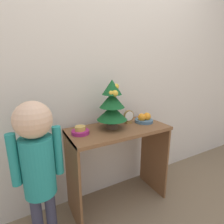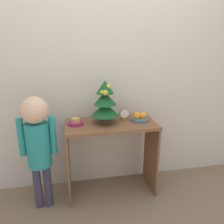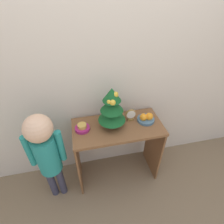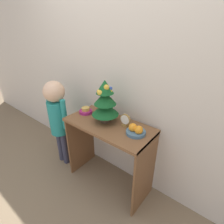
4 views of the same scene
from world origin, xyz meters
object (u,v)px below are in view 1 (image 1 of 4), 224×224
at_px(singing_bowl, 80,131).
at_px(child_figure, 37,158).
at_px(desk_clock, 129,117).
at_px(fruit_bowl, 144,119).
at_px(mini_tree, 112,104).

height_order(singing_bowl, child_figure, child_figure).
relative_size(singing_bowl, desk_clock, 1.11).
relative_size(fruit_bowl, desk_clock, 1.36).
xyz_separation_m(fruit_bowl, singing_bowl, (-0.65, 0.01, -0.01)).
bearing_deg(mini_tree, desk_clock, 12.82).
bearing_deg(fruit_bowl, mini_tree, 179.57).
bearing_deg(child_figure, singing_bowl, 21.51).
xyz_separation_m(mini_tree, fruit_bowl, (0.36, -0.00, -0.19)).
distance_m(mini_tree, child_figure, 0.71).
bearing_deg(desk_clock, child_figure, -168.11).
bearing_deg(singing_bowl, desk_clock, 4.74).
distance_m(singing_bowl, child_figure, 0.38).
distance_m(mini_tree, singing_bowl, 0.35).
bearing_deg(mini_tree, child_figure, -168.41).
xyz_separation_m(desk_clock, child_figure, (-0.85, -0.18, -0.12)).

